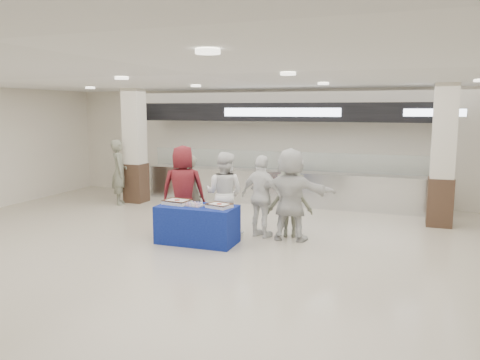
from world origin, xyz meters
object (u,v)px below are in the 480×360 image
at_px(chef_short, 262,196).
at_px(soldier_bg, 119,172).
at_px(sheet_cake_right, 219,205).
at_px(civilian_white, 291,194).
at_px(cupcake_tray, 194,204).
at_px(display_table, 197,224).
at_px(soldier_b, 290,202).
at_px(civilian_maroon, 183,189).
at_px(sheet_cake_left, 177,202).
at_px(soldier_a, 191,191).
at_px(chef_tall, 224,193).

height_order(chef_short, soldier_bg, soldier_bg).
relative_size(sheet_cake_right, civilian_white, 0.27).
bearing_deg(cupcake_tray, display_table, 15.40).
bearing_deg(soldier_b, civilian_maroon, -2.65).
distance_m(civilian_white, soldier_bg, 5.68).
relative_size(sheet_cake_left, soldier_b, 0.37).
relative_size(sheet_cake_right, soldier_a, 0.31).
xyz_separation_m(display_table, sheet_cake_left, (-0.45, 0.02, 0.43)).
height_order(cupcake_tray, chef_tall, chef_tall).
bearing_deg(soldier_bg, civilian_white, -144.27).
bearing_deg(chef_short, soldier_bg, -3.74).
bearing_deg(display_table, soldier_bg, 142.70).
height_order(cupcake_tray, soldier_b, soldier_b).
xyz_separation_m(sheet_cake_left, cupcake_tray, (0.39, -0.04, -0.02)).
distance_m(display_table, civilian_maroon, 1.06).
xyz_separation_m(sheet_cake_right, soldier_bg, (-4.16, 2.73, 0.10)).
bearing_deg(display_table, civilian_white, 25.85).
relative_size(sheet_cake_right, soldier_b, 0.35).
height_order(chef_tall, civilian_white, civilian_white).
bearing_deg(soldier_a, civilian_maroon, 110.31).
relative_size(civilian_white, soldier_bg, 1.05).
xyz_separation_m(sheet_cake_right, civilian_white, (1.20, 0.84, 0.14)).
bearing_deg(display_table, soldier_b, 33.89).
distance_m(soldier_a, chef_short, 1.75).
relative_size(sheet_cake_left, soldier_bg, 0.30).
bearing_deg(soldier_b, soldier_a, -14.73).
distance_m(soldier_a, soldier_bg, 3.42).
xyz_separation_m(sheet_cake_right, chef_tall, (-0.22, 0.80, 0.08)).
relative_size(civilian_maroon, chef_short, 1.10).
bearing_deg(soldier_bg, cupcake_tray, -161.96).
height_order(soldier_a, civilian_white, civilian_white).
bearing_deg(civilian_white, chef_tall, -1.70).
bearing_deg(cupcake_tray, soldier_a, 118.44).
bearing_deg(cupcake_tray, chef_short, 38.35).
relative_size(soldier_a, chef_short, 0.96).
bearing_deg(soldier_bg, chef_short, -146.25).
bearing_deg(sheet_cake_left, cupcake_tray, -5.86).
relative_size(sheet_cake_left, soldier_a, 0.33).
distance_m(chef_tall, soldier_b, 1.39).
bearing_deg(chef_short, cupcake_tray, 56.03).
distance_m(display_table, cupcake_tray, 0.41).
bearing_deg(sheet_cake_left, soldier_b, 27.80).
distance_m(soldier_b, civilian_white, 0.35).
bearing_deg(soldier_a, civilian_white, -171.65).
xyz_separation_m(display_table, civilian_white, (1.68, 0.84, 0.56)).
bearing_deg(display_table, cupcake_tray, -165.35).
distance_m(display_table, soldier_bg, 4.62).
distance_m(civilian_maroon, civilian_white, 2.31).
xyz_separation_m(display_table, cupcake_tray, (-0.06, -0.02, 0.41)).
bearing_deg(chef_tall, soldier_b, -166.46).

